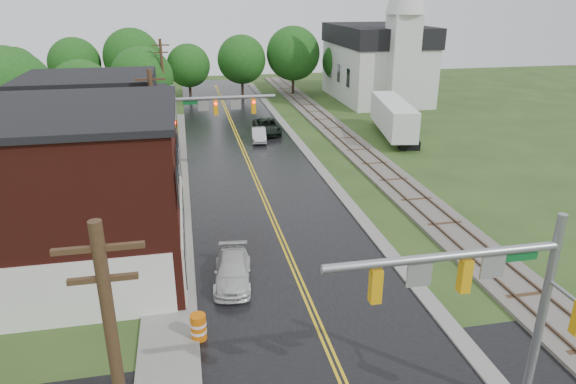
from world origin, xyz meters
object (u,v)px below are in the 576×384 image
object	(u,v)px
traffic_signal_near	(486,289)
construction_barrel	(198,327)
tree_left_c	(84,95)
tree_left_b	(7,100)
suv_dark	(267,127)
semi_trailer	(393,116)
utility_pole_b	(156,140)
traffic_signal_far	(206,116)
brick_building	(29,196)
tree_left_e	(144,80)
church	(380,55)
utility_pole_c	(164,83)
pickup_white	(233,271)
sedan_silver	(259,135)

from	to	relation	value
traffic_signal_near	construction_barrel	world-z (taller)	traffic_signal_near
tree_left_c	tree_left_b	bearing A→B (deg)	-116.56
suv_dark	semi_trailer	size ratio (longest dim) A/B	0.45
utility_pole_b	suv_dark	size ratio (longest dim) A/B	1.78
traffic_signal_far	tree_left_c	size ratio (longest dim) A/B	0.96
brick_building	tree_left_e	bearing A→B (deg)	83.29
church	suv_dark	size ratio (longest dim) A/B	3.95
utility_pole_c	pickup_white	size ratio (longest dim) A/B	2.12
traffic_signal_far	tree_left_c	world-z (taller)	tree_left_c
tree_left_b	semi_trailer	xyz separation A→B (m)	(32.56, 3.99, -3.58)
church	tree_left_b	world-z (taller)	church
utility_pole_c	tree_left_e	bearing A→B (deg)	137.16
utility_pole_c	semi_trailer	distance (m)	23.14
utility_pole_c	traffic_signal_near	bearing A→B (deg)	-76.26
brick_building	pickup_white	size ratio (longest dim) A/B	3.36
suv_dark	tree_left_c	bearing A→B (deg)	179.05
tree_left_b	tree_left_c	bearing A→B (deg)	63.44
suv_dark	pickup_white	distance (m)	28.50
traffic_signal_far	tree_left_e	size ratio (longest dim) A/B	0.90
brick_building	tree_left_b	xyz separation A→B (m)	(-5.36, 16.90, 1.57)
traffic_signal_far	suv_dark	size ratio (longest dim) A/B	1.45
traffic_signal_far	sedan_silver	distance (m)	12.32
utility_pole_c	tree_left_c	bearing A→B (deg)	-149.80
traffic_signal_near	suv_dark	xyz separation A→B (m)	(-0.42, 37.90, -4.26)
traffic_signal_far	church	bearing A→B (deg)	48.73
pickup_white	semi_trailer	xyz separation A→B (m)	(17.92, 23.79, 1.52)
semi_trailer	traffic_signal_near	bearing A→B (deg)	-108.36
utility_pole_b	tree_left_b	size ratio (longest dim) A/B	0.93
traffic_signal_far	construction_barrel	xyz separation A→B (m)	(-1.53, -19.02, -4.40)
brick_building	utility_pole_b	xyz separation A→B (m)	(5.68, 7.00, 0.57)
tree_left_c	semi_trailer	bearing A→B (deg)	-8.00
tree_left_b	semi_trailer	size ratio (longest dim) A/B	0.86
utility_pole_c	sedan_silver	size ratio (longest dim) A/B	2.43
tree_left_c	tree_left_e	xyz separation A→B (m)	(5.00, 6.00, 0.30)
tree_left_c	semi_trailer	size ratio (longest dim) A/B	0.68
tree_left_c	pickup_white	bearing A→B (deg)	-69.04
utility_pole_b	utility_pole_c	distance (m)	22.00
sedan_silver	semi_trailer	distance (m)	13.05
tree_left_c	tree_left_e	bearing A→B (deg)	50.19
utility_pole_c	tree_left_e	size ratio (longest dim) A/B	1.10
utility_pole_c	construction_barrel	bearing A→B (deg)	-87.14
utility_pole_c	semi_trailer	size ratio (longest dim) A/B	0.80
traffic_signal_far	tree_left_e	xyz separation A→B (m)	(-5.38, 18.90, -0.16)
brick_building	suv_dark	distance (m)	29.55
tree_left_e	sedan_silver	world-z (taller)	tree_left_e
tree_left_c	suv_dark	world-z (taller)	tree_left_c
tree_left_c	sedan_silver	size ratio (longest dim) A/B	2.06
brick_building	construction_barrel	size ratio (longest dim) A/B	12.53
brick_building	construction_barrel	xyz separation A→B (m)	(7.48, -7.02, -3.58)
church	sedan_silver	bearing A→B (deg)	-137.76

